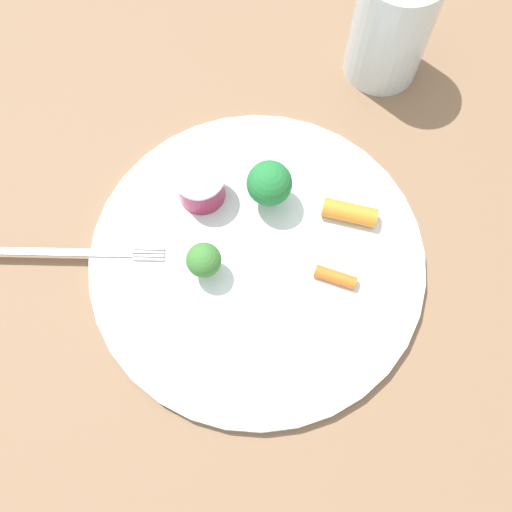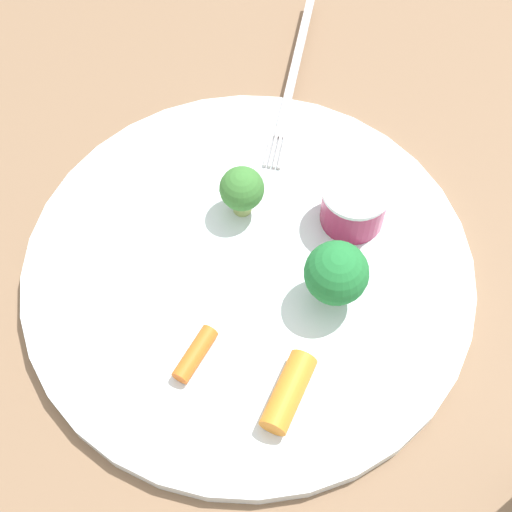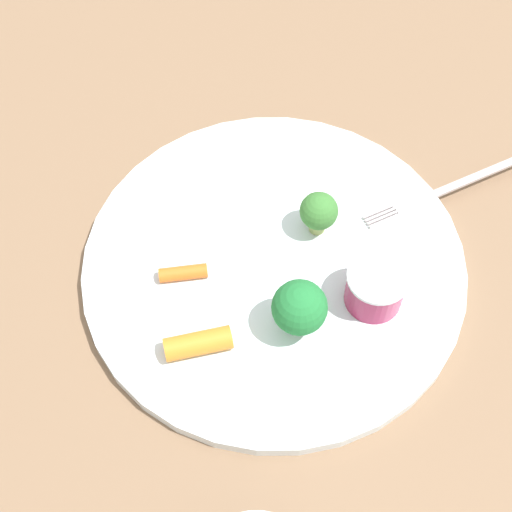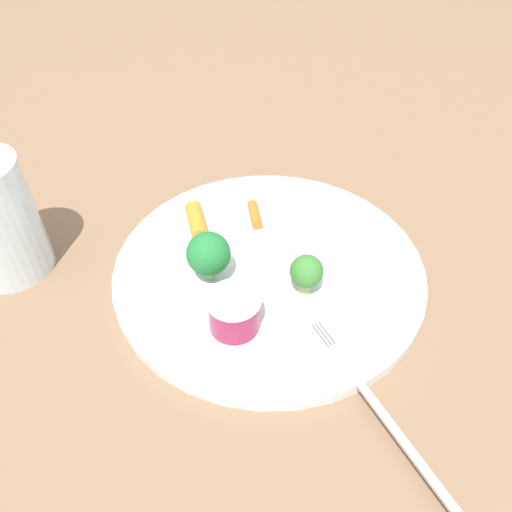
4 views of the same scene
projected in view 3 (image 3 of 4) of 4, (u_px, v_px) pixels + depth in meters
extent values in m
plane|color=#826349|center=(274.00, 270.00, 0.62)|extent=(2.40, 2.40, 0.00)
cylinder|color=white|center=(274.00, 266.00, 0.62)|extent=(0.30, 0.30, 0.01)
cylinder|color=#982147|center=(375.00, 289.00, 0.58)|extent=(0.04, 0.04, 0.03)
cylinder|color=silver|center=(378.00, 277.00, 0.57)|extent=(0.05, 0.05, 0.00)
cylinder|color=#94A95B|center=(317.00, 224.00, 0.62)|extent=(0.01, 0.01, 0.01)
sphere|color=#3D7D35|center=(319.00, 211.00, 0.61)|extent=(0.03, 0.03, 0.03)
cylinder|color=#80A968|center=(298.00, 322.00, 0.58)|extent=(0.01, 0.01, 0.02)
sphere|color=#237A38|center=(300.00, 307.00, 0.56)|extent=(0.04, 0.04, 0.04)
cylinder|color=orange|center=(183.00, 273.00, 0.60)|extent=(0.04, 0.03, 0.01)
cylinder|color=orange|center=(198.00, 343.00, 0.57)|extent=(0.05, 0.04, 0.02)
cube|color=beige|center=(473.00, 178.00, 0.66)|extent=(0.12, 0.11, 0.00)
cube|color=beige|center=(384.00, 221.00, 0.63)|extent=(0.02, 0.02, 0.00)
cube|color=beige|center=(382.00, 218.00, 0.63)|extent=(0.02, 0.02, 0.00)
cube|color=beige|center=(380.00, 215.00, 0.64)|extent=(0.02, 0.02, 0.00)
cube|color=beige|center=(378.00, 212.00, 0.64)|extent=(0.02, 0.02, 0.00)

